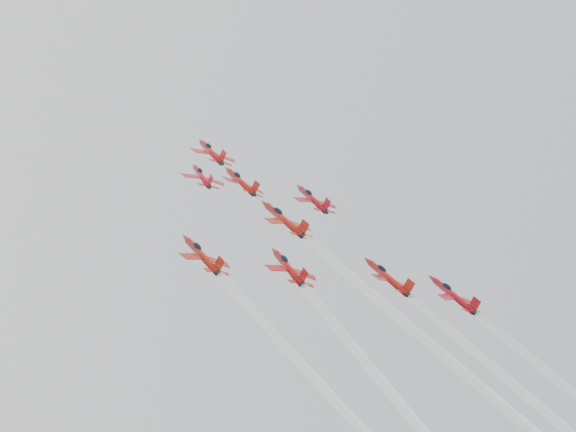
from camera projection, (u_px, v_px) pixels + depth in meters
jet_lead at (211, 152)px, 164.30m from camera, size 10.29×12.35×10.26m
jet_row2_left at (201, 176)px, 145.60m from camera, size 8.48×10.18×8.46m
jet_row2_center at (241, 181)px, 152.78m from camera, size 9.73×11.68×9.71m
jet_row2_right at (312, 199)px, 162.18m from camera, size 10.14×12.16×10.11m
jet_center at (464, 396)px, 102.40m from camera, size 10.42×88.08×73.94m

